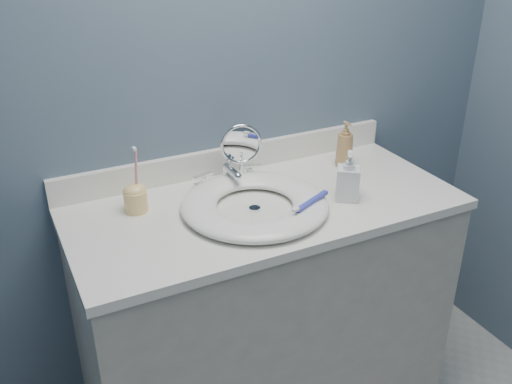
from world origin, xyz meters
TOP-DOWN VIEW (x-y plane):
  - back_wall at (0.00, 1.25)m, footprint 2.20×0.02m
  - vanity_cabinet at (0.00, 0.97)m, footprint 1.20×0.55m
  - countertop at (0.00, 0.97)m, footprint 1.22×0.57m
  - backsplash at (0.00, 1.24)m, footprint 1.22×0.02m
  - basin at (-0.05, 0.94)m, footprint 0.45×0.45m
  - drain at (-0.05, 0.94)m, footprint 0.04×0.04m
  - faucet at (-0.05, 1.14)m, footprint 0.25×0.13m
  - makeup_mirror at (-0.00, 1.14)m, footprint 0.14×0.08m
  - soap_bottle_amber at (0.38, 1.10)m, footprint 0.06×0.06m
  - soap_bottle_clear at (0.25, 0.89)m, footprint 0.10×0.10m
  - toothbrush_holder at (-0.37, 1.10)m, footprint 0.07×0.07m
  - toothbrush_lying at (0.08, 0.84)m, footprint 0.16×0.09m

SIDE VIEW (x-z plane):
  - vanity_cabinet at x=0.00m, z-range 0.00..0.85m
  - countertop at x=0.00m, z-range 0.85..0.88m
  - drain at x=-0.05m, z-range 0.88..0.89m
  - basin at x=-0.05m, z-range 0.88..0.92m
  - faucet at x=-0.05m, z-range 0.87..0.95m
  - toothbrush_lying at x=0.08m, z-range 0.92..0.93m
  - backsplash at x=0.00m, z-range 0.88..0.97m
  - toothbrush_holder at x=-0.37m, z-range 0.82..1.03m
  - soap_bottle_clear at x=0.25m, z-range 0.88..1.04m
  - soap_bottle_amber at x=0.38m, z-range 0.88..1.04m
  - makeup_mirror at x=0.00m, z-range 0.89..1.10m
  - back_wall at x=0.00m, z-range 0.00..2.40m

